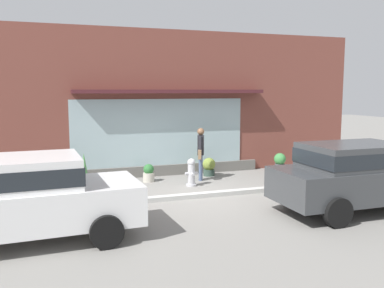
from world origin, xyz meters
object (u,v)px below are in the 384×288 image
at_px(fire_hydrant, 191,172).
at_px(potted_plant_by_entrance, 149,173).
at_px(potted_plant_window_left, 84,170).
at_px(potted_plant_trailing_edge, 280,162).
at_px(pedestrian_with_handbag, 201,150).
at_px(parked_car_white, 25,195).
at_px(potted_plant_window_right, 209,166).
at_px(parked_car_dark_gray, 358,173).

height_order(fire_hydrant, potted_plant_by_entrance, fire_hydrant).
relative_size(fire_hydrant, potted_plant_window_left, 0.85).
bearing_deg(fire_hydrant, potted_plant_trailing_edge, 15.34).
distance_m(fire_hydrant, pedestrian_with_handbag, 1.01).
distance_m(parked_car_white, potted_plant_trailing_edge, 9.33).
bearing_deg(potted_plant_window_right, fire_hydrant, -130.51).
bearing_deg(potted_plant_window_left, parked_car_dark_gray, -39.49).
bearing_deg(pedestrian_with_handbag, potted_plant_window_right, 160.62).
bearing_deg(potted_plant_window_right, pedestrian_with_handbag, -131.35).
bearing_deg(potted_plant_window_left, potted_plant_window_right, 1.70).
distance_m(pedestrian_with_handbag, potted_plant_trailing_edge, 3.21).
distance_m(fire_hydrant, potted_plant_window_right, 1.64).
bearing_deg(potted_plant_by_entrance, pedestrian_with_handbag, -12.77).
bearing_deg(parked_car_white, pedestrian_with_handbag, 36.40).
distance_m(parked_car_dark_gray, potted_plant_window_right, 5.41).
relative_size(parked_car_white, potted_plant_trailing_edge, 6.23).
bearing_deg(potted_plant_window_right, parked_car_dark_gray, -69.91).
height_order(fire_hydrant, potted_plant_window_left, potted_plant_window_left).
bearing_deg(potted_plant_window_left, parked_car_white, -107.72).
distance_m(potted_plant_window_right, potted_plant_by_entrance, 2.16).
xyz_separation_m(potted_plant_window_left, potted_plant_trailing_edge, (6.73, -0.11, -0.11)).
xyz_separation_m(parked_car_white, potted_plant_window_right, (5.58, 4.68, -0.61)).
height_order(parked_car_dark_gray, potted_plant_trailing_edge, parked_car_dark_gray).
xyz_separation_m(parked_car_dark_gray, potted_plant_trailing_edge, (0.76, 4.81, -0.57)).
height_order(potted_plant_window_left, potted_plant_window_right, potted_plant_window_left).
relative_size(pedestrian_with_handbag, parked_car_white, 0.40).
bearing_deg(parked_car_dark_gray, potted_plant_trailing_edge, 81.05).
xyz_separation_m(parked_car_white, potted_plant_window_left, (1.46, 4.55, -0.45)).
relative_size(pedestrian_with_handbag, potted_plant_by_entrance, 2.99).
bearing_deg(fire_hydrant, potted_plant_window_left, 159.96).
height_order(pedestrian_with_handbag, parked_car_white, pedestrian_with_handbag).
bearing_deg(parked_car_dark_gray, potted_plant_by_entrance, 129.68).
bearing_deg(parked_car_white, fire_hydrant, 34.73).
height_order(potted_plant_window_left, potted_plant_by_entrance, potted_plant_window_left).
xyz_separation_m(parked_car_white, parked_car_dark_gray, (7.43, -0.37, -0.00)).
height_order(potted_plant_trailing_edge, potted_plant_by_entrance, potted_plant_trailing_edge).
xyz_separation_m(fire_hydrant, parked_car_dark_gray, (2.91, -3.80, 0.51)).
xyz_separation_m(parked_car_white, potted_plant_trailing_edge, (8.19, 4.44, -0.57)).
relative_size(pedestrian_with_handbag, potted_plant_window_right, 2.74).
relative_size(potted_plant_trailing_edge, potted_plant_by_entrance, 1.20).
distance_m(parked_car_white, potted_plant_window_right, 7.31).
relative_size(fire_hydrant, potted_plant_window_right, 1.37).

